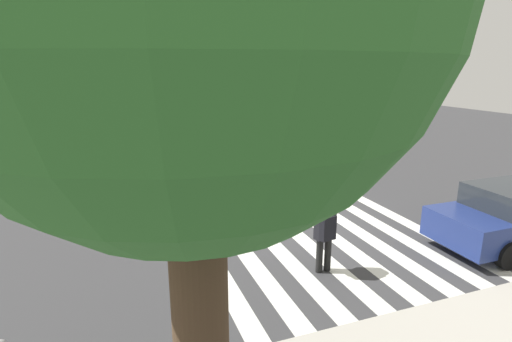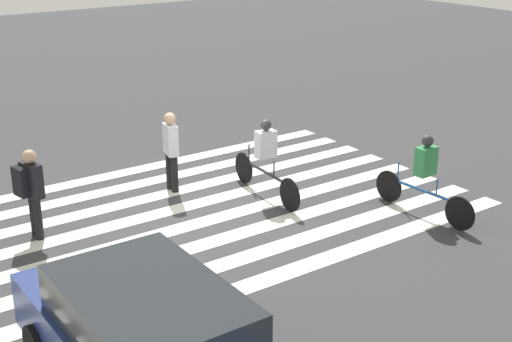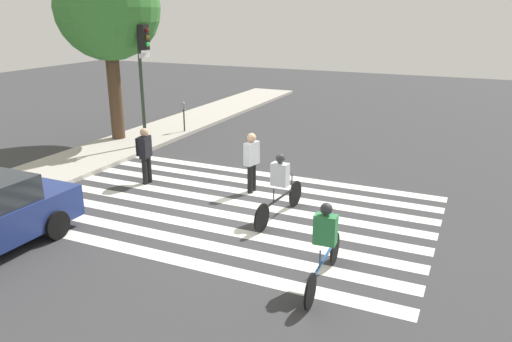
% 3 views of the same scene
% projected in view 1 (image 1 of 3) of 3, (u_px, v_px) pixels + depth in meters
% --- Properties ---
extents(ground_plane, '(60.00, 60.00, 0.00)m').
position_uv_depth(ground_plane, '(293.00, 218.00, 11.75)').
color(ground_plane, '#38383A').
extents(crosswalk_stripes, '(6.19, 10.00, 0.01)m').
position_uv_depth(crosswalk_stripes, '(293.00, 218.00, 11.75)').
color(crosswalk_stripes, silver).
rests_on(crosswalk_stripes, ground_plane).
extents(traffic_light, '(0.60, 0.50, 4.54)m').
position_uv_depth(traffic_light, '(200.00, 165.00, 4.84)').
color(traffic_light, '#283828').
rests_on(traffic_light, ground_plane).
extents(pedestrian_adult_tall_backpack, '(0.48, 0.43, 1.64)m').
position_uv_depth(pedestrian_adult_tall_backpack, '(325.00, 231.00, 8.45)').
color(pedestrian_adult_tall_backpack, black).
rests_on(pedestrian_adult_tall_backpack, ground_plane).
extents(pedestrian_adult_blue_shirt, '(0.50, 0.31, 1.67)m').
position_uv_depth(pedestrian_adult_blue_shirt, '(250.00, 192.00, 11.07)').
color(pedestrian_adult_blue_shirt, black).
rests_on(pedestrian_adult_blue_shirt, ground_plane).
extents(cyclist_near_curb, '(2.35, 0.41, 1.59)m').
position_uv_depth(cyclist_near_curb, '(317.00, 159.00, 15.34)').
color(cyclist_near_curb, black).
rests_on(cyclist_near_curb, ground_plane).
extents(cyclist_mid_street, '(2.45, 0.42, 1.62)m').
position_uv_depth(cyclist_mid_street, '(276.00, 178.00, 12.80)').
color(cyclist_mid_street, black).
rests_on(cyclist_mid_street, ground_plane).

